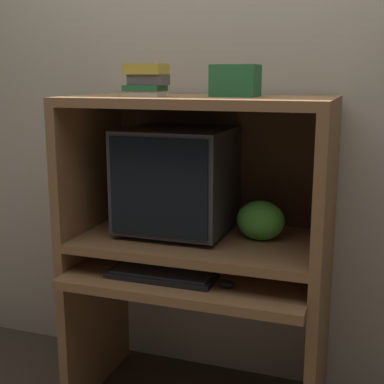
% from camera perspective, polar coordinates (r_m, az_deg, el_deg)
% --- Properties ---
extents(wall_back, '(6.00, 0.06, 2.60)m').
position_cam_1_polar(wall_back, '(2.42, 3.47, 9.98)').
color(wall_back, '#B2A893').
rests_on(wall_back, ground_plane).
extents(desk_base, '(1.02, 0.64, 0.64)m').
position_cam_1_polar(desk_base, '(2.26, 0.36, -13.73)').
color(desk_base, brown).
rests_on(desk_base, ground_plane).
extents(desk_monitor_shelf, '(1.02, 0.57, 0.12)m').
position_cam_1_polar(desk_monitor_shelf, '(2.19, 0.82, -5.41)').
color(desk_monitor_shelf, brown).
rests_on(desk_monitor_shelf, desk_base).
extents(hutch_upper, '(1.02, 0.57, 0.56)m').
position_cam_1_polar(hutch_upper, '(2.13, 1.14, 5.32)').
color(hutch_upper, brown).
rests_on(hutch_upper, desk_monitor_shelf).
extents(crt_monitor, '(0.43, 0.42, 0.43)m').
position_cam_1_polar(crt_monitor, '(2.20, -1.57, 1.39)').
color(crt_monitor, '#333338').
rests_on(crt_monitor, desk_monitor_shelf).
extents(keyboard, '(0.42, 0.15, 0.03)m').
position_cam_1_polar(keyboard, '(2.07, -3.30, -8.84)').
color(keyboard, black).
rests_on(keyboard, desk_base).
extents(mouse, '(0.06, 0.04, 0.03)m').
position_cam_1_polar(mouse, '(1.98, 3.73, -9.75)').
color(mouse, black).
rests_on(mouse, desk_base).
extents(snack_bag, '(0.19, 0.14, 0.16)m').
position_cam_1_polar(snack_bag, '(2.13, 7.34, -3.03)').
color(snack_bag, green).
rests_on(snack_bag, desk_monitor_shelf).
extents(book_stack, '(0.16, 0.12, 0.12)m').
position_cam_1_polar(book_stack, '(2.10, -4.88, 11.83)').
color(book_stack, beige).
rests_on(book_stack, hutch_upper).
extents(storage_box, '(0.17, 0.14, 0.12)m').
position_cam_1_polar(storage_box, '(2.06, 4.66, 11.75)').
color(storage_box, '#236638').
rests_on(storage_box, hutch_upper).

